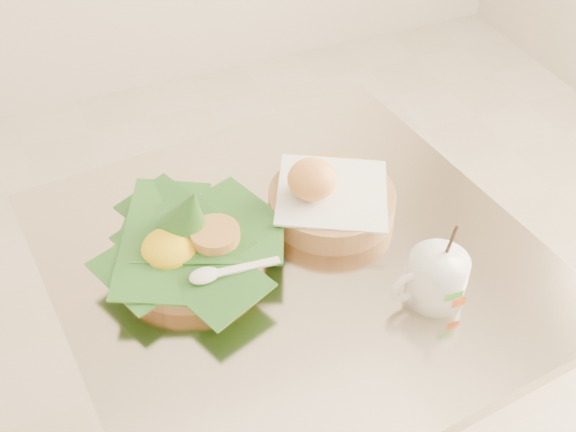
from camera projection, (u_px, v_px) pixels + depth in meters
name	position (u px, v px, depth m)	size (l,w,h in m)	color
cafe_table	(293.00, 343.00, 1.25)	(0.77, 0.77, 0.75)	gray
rice_basket	(189.00, 242.00, 1.07)	(0.28, 0.28, 0.14)	tan
bread_basket	(329.00, 198.00, 1.15)	(0.23, 0.23, 0.11)	tan
coffee_mug	(435.00, 277.00, 1.01)	(0.12, 0.09, 0.15)	white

